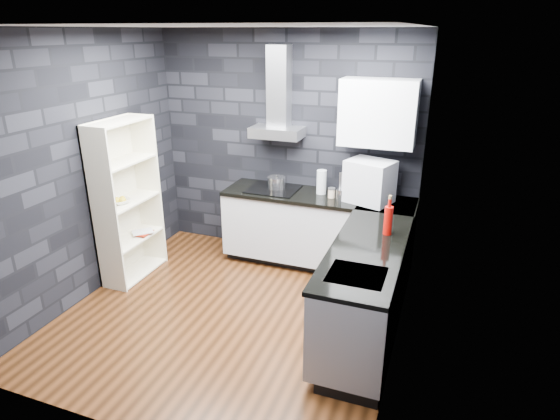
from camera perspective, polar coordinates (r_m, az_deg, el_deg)
The scene contains 28 objects.
ground at distance 4.86m, azimuth -5.86°, elevation -12.38°, with size 3.20×3.20×0.00m, color #4A2610.
ceiling at distance 4.06m, azimuth -7.37°, elevation 21.36°, with size 3.20×3.20×0.00m, color silver.
wall_back at distance 5.71m, azimuth 0.80°, elevation 7.73°, with size 3.20×0.05×2.70m, color black.
wall_front at distance 3.02m, azimuth -20.44°, elevation -6.29°, with size 3.20×0.05×2.70m, color black.
wall_left at distance 5.18m, azimuth -22.88°, elevation 4.66°, with size 0.05×3.20×2.70m, color black.
wall_right at distance 3.85m, azimuth 15.67°, elevation 0.23°, with size 0.05×3.20×2.70m, color black.
toekick_back at distance 5.76m, azimuth 4.50°, elevation -6.02°, with size 2.18×0.50×0.10m, color black.
toekick_right at distance 4.57m, azimuth 10.50°, elevation -14.29°, with size 0.50×1.78×0.10m, color black.
counter_back_cab at distance 5.54m, azimuth 4.51°, elevation -2.24°, with size 2.20×0.60×0.76m, color silver.
counter_right_cab at distance 4.34m, azimuth 10.35°, elevation -9.57°, with size 0.60×1.80×0.76m, color silver.
counter_back_top at distance 5.39m, azimuth 4.60°, elevation 1.63°, with size 2.20×0.62×0.04m, color black.
counter_right_top at distance 4.16m, azimuth 10.57°, elevation -4.80°, with size 0.62×1.80×0.04m, color black.
counter_corner_top at distance 5.26m, azimuth 13.04°, elevation 0.62°, with size 0.62×0.62×0.04m, color black.
hood_body at distance 5.50m, azimuth -0.37°, elevation 9.46°, with size 0.60×0.34×0.12m, color #B5B6BA.
hood_chimney at distance 5.49m, azimuth -0.12°, elevation 14.82°, with size 0.24×0.20×0.90m, color #B5B6BA.
upper_cabinet at distance 5.16m, azimuth 11.90°, elevation 11.51°, with size 0.80×0.35×0.70m, color white.
cooktop at distance 5.55m, azimuth -0.83°, elevation 2.58°, with size 0.58×0.50×0.01m, color black.
sink_rim at distance 3.71m, azimuth 9.33°, elevation -7.82°, with size 0.44×0.40×0.01m, color #B5B6BA.
pot at distance 5.56m, azimuth -0.41°, elevation 3.31°, with size 0.20×0.20×0.12m, color silver.
glass_vase at distance 5.40m, azimuth 5.08°, elevation 3.42°, with size 0.11×0.11×0.28m, color silver.
storage_jar at distance 5.30m, azimuth 6.30°, elevation 2.02°, with size 0.08×0.08×0.10m, color beige.
utensil_crock at distance 5.23m, azimuth 7.37°, elevation 1.85°, with size 0.09×0.09×0.12m, color silver.
appliance_garage at distance 5.18m, azimuth 10.86°, elevation 3.36°, with size 0.48×0.37×0.48m, color silver.
red_bottle at distance 4.41m, azimuth 13.05°, elevation -1.27°, with size 0.08×0.08×0.27m, color #A10B05.
bookshelf at distance 5.44m, azimuth -18.12°, elevation 1.02°, with size 0.34×0.80×1.80m, color #F5EECC.
fruit_bowl at distance 5.35m, azimuth -18.85°, elevation 1.02°, with size 0.20×0.20×0.05m, color silver.
book_red at distance 5.64m, azimuth -17.00°, elevation -1.73°, with size 0.15×0.02×0.21m, color maroon.
book_second at distance 5.68m, azimuth -16.66°, elevation -1.28°, with size 0.17×0.02×0.23m, color #B2B2B2.
Camera 1 is at (1.85, -3.61, 2.67)m, focal length 30.00 mm.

